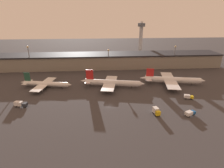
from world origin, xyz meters
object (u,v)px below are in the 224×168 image
Objects in this scene: service_vehicle_0 at (188,97)px; service_vehicle_2 at (156,111)px; airplane_0 at (45,84)px; service_vehicle_1 at (190,113)px; control_tower at (141,36)px; airplane_2 at (172,80)px; service_vehicle_3 at (20,104)px; airplane_1 at (112,83)px.

service_vehicle_0 is 1.08× the size of service_vehicle_2.
service_vehicle_0 is at bearing -4.00° from airplane_0.
service_vehicle_2 is (-17.89, 2.47, 0.52)m from service_vehicle_1.
service_vehicle_2 is at bearing -98.93° from control_tower.
airplane_2 is 25.54m from service_vehicle_0.
airplane_2 reaches higher than airplane_0.
service_vehicle_2 reaches higher than service_vehicle_0.
airplane_0 is 0.80× the size of airplane_2.
service_vehicle_0 is 31.40m from service_vehicle_2.
service_vehicle_1 is at bearing -99.81° from service_vehicle_0.
service_vehicle_1 is (-8.57, -19.35, -0.04)m from service_vehicle_0.
service_vehicle_2 is at bearing -110.10° from airplane_2.
service_vehicle_0 is at bearing -88.08° from control_tower.
service_vehicle_3 is (-102.93, -28.09, -1.82)m from airplane_2.
airplane_1 is 6.17× the size of service_vehicle_3.
airplane_2 is at bearing 106.61° from service_vehicle_0.
service_vehicle_0 is (1.13, -25.44, -2.01)m from airplane_2.
airplane_1 is (49.24, -2.76, 0.56)m from airplane_0.
service_vehicle_2 reaches higher than service_vehicle_3.
service_vehicle_3 reaches higher than service_vehicle_1.
service_vehicle_1 is 18.07m from service_vehicle_2.
service_vehicle_2 reaches higher than service_vehicle_1.
airplane_1 reaches higher than airplane_0.
airplane_1 is 46.88m from airplane_2.
airplane_2 is 106.71m from service_vehicle_3.
service_vehicle_3 is at bearing -153.93° from airplane_2.
service_vehicle_1 is at bearing -16.14° from airplane_0.
airplane_2 reaches higher than service_vehicle_0.
airplane_0 reaches higher than service_vehicle_3.
airplane_0 reaches higher than service_vehicle_2.
service_vehicle_2 is (-25.34, -42.33, -1.53)m from airplane_2.
service_vehicle_3 is at bearing -144.68° from airplane_1.
service_vehicle_2 is 0.71× the size of service_vehicle_3.
airplane_2 reaches higher than service_vehicle_1.
control_tower is (22.27, 141.69, 22.95)m from service_vehicle_2.
service_vehicle_2 is at bearing -50.85° from airplane_1.
airplane_1 reaches higher than service_vehicle_3.
service_vehicle_3 is (-95.49, 16.71, 0.23)m from service_vehicle_1.
service_vehicle_0 is 127.05m from control_tower.
service_vehicle_1 is 96.94m from service_vehicle_3.
airplane_1 is 61.70m from service_vehicle_3.
control_tower is at bearing 102.57° from airplane_2.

